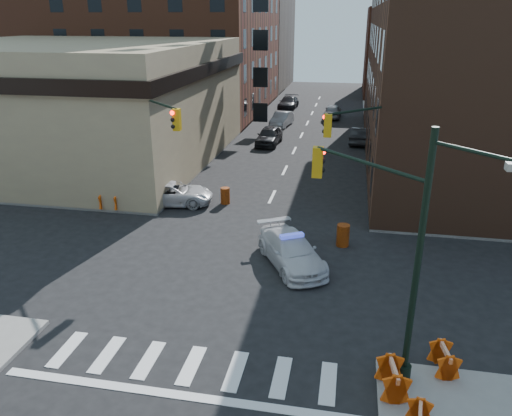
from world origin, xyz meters
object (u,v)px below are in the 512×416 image
at_px(barricade_nw_a, 129,199).
at_px(parked_car_wfar, 282,119).
at_px(police_car, 291,251).
at_px(pedestrian_b, 135,184).
at_px(pedestrian_a, 148,186).
at_px(barrel_bank, 225,196).
at_px(pickup, 172,193).
at_px(parked_car_wnear, 269,136).
at_px(barrel_road, 343,235).
at_px(parked_car_enear, 360,135).
at_px(barricade_se_a, 444,360).

bearing_deg(barricade_nw_a, parked_car_wfar, 92.54).
relative_size(police_car, pedestrian_b, 2.99).
distance_m(pedestrian_a, barrel_bank, 4.81).
xyz_separation_m(pickup, parked_car_wnear, (3.30, 16.17, 0.11)).
xyz_separation_m(pedestrian_a, barrel_road, (12.02, -4.16, -0.48)).
bearing_deg(parked_car_enear, barricade_se_a, 100.05).
bearing_deg(barricade_se_a, pedestrian_b, 41.32).
bearing_deg(parked_car_enear, pedestrian_b, 57.22).
bearing_deg(parked_car_enear, parked_car_wfar, -31.87).
height_order(pedestrian_b, barrel_bank, pedestrian_b).
bearing_deg(barrel_road, parked_car_wfar, 104.13).
height_order(police_car, pedestrian_a, pedestrian_a).
height_order(parked_car_enear, barricade_se_a, parked_car_enear).
bearing_deg(pickup, police_car, -138.08).
bearing_deg(pedestrian_b, pickup, -27.10).
distance_m(pickup, parked_car_enear, 21.39).
xyz_separation_m(pickup, parked_car_enear, (11.30, 18.16, 0.04)).
bearing_deg(parked_car_wnear, parked_car_wfar, 92.80).
bearing_deg(barricade_se_a, pedestrian_a, 40.25).
distance_m(pickup, pedestrian_b, 2.67).
xyz_separation_m(pickup, barricade_nw_a, (-2.24, -1.28, -0.06)).
xyz_separation_m(pedestrian_b, barricade_nw_a, (0.38, -1.72, -0.36)).
xyz_separation_m(police_car, barricade_nw_a, (-10.38, 5.35, -0.10)).
bearing_deg(pickup, pedestrian_b, 71.58).
bearing_deg(parked_car_wfar, barricade_se_a, -66.46).
height_order(pedestrian_a, barricade_se_a, pedestrian_a).
bearing_deg(parked_car_enear, barricade_nw_a, 60.52).
relative_size(parked_car_wfar, barricade_se_a, 3.90).
height_order(barrel_road, barricade_se_a, barrel_road).
relative_size(pickup, pedestrian_a, 2.75).
relative_size(parked_car_wnear, parked_car_enear, 1.07).
distance_m(pickup, barrel_road, 11.20).
height_order(parked_car_enear, pedestrian_a, pedestrian_a).
relative_size(pickup, barricade_nw_a, 3.90).
height_order(pickup, barricade_se_a, pickup).
bearing_deg(barrel_bank, pedestrian_a, -172.57).
bearing_deg(police_car, pedestrian_b, 117.61).
bearing_deg(police_car, pickup, 111.76).
distance_m(police_car, parked_car_wnear, 23.31).
distance_m(barricade_se_a, barricade_nw_a, 20.10).
height_order(pedestrian_b, barricade_se_a, pedestrian_b).
bearing_deg(parked_car_wfar, barrel_road, -68.07).
bearing_deg(pedestrian_a, barricade_se_a, -20.14).
relative_size(pedestrian_b, barrel_road, 1.47).
relative_size(parked_car_wfar, barricade_nw_a, 3.56).
height_order(parked_car_wnear, barrel_road, parked_car_wnear).
distance_m(police_car, pedestrian_b, 12.88).
bearing_deg(parked_car_wnear, pickup, -98.73).
bearing_deg(barrel_bank, barricade_nw_a, -159.78).
bearing_deg(parked_car_enear, parked_car_wnear, 19.33).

